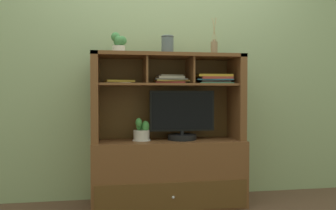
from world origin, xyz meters
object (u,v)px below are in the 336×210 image
(magazine_stack_left, at_px, (214,79))
(magazine_stack_centre, at_px, (170,79))
(potted_orchid, at_px, (142,132))
(potted_succulent, at_px, (118,44))
(media_console, at_px, (168,157))
(magazine_stack_right, at_px, (119,82))
(ceramic_vase, at_px, (167,45))
(diffuser_bottle, at_px, (214,48))
(tv_monitor, at_px, (182,119))

(magazine_stack_left, relative_size, magazine_stack_centre, 1.13)
(potted_orchid, relative_size, potted_succulent, 1.10)
(media_console, relative_size, magazine_stack_right, 5.07)
(potted_orchid, xyz_separation_m, ceramic_vase, (0.23, 0.05, 0.76))
(media_console, relative_size, potted_succulent, 7.29)
(magazine_stack_centre, xyz_separation_m, magazine_stack_right, (-0.44, 0.03, -0.02))
(diffuser_bottle, bearing_deg, magazine_stack_right, 178.30)
(magazine_stack_right, bearing_deg, magazine_stack_left, -4.71)
(tv_monitor, xyz_separation_m, ceramic_vase, (-0.12, 0.05, 0.65))
(potted_orchid, bearing_deg, magazine_stack_right, 157.96)
(potted_orchid, bearing_deg, potted_succulent, 167.27)
(diffuser_bottle, bearing_deg, media_console, -176.86)
(tv_monitor, distance_m, diffuser_bottle, 0.70)
(diffuser_bottle, bearing_deg, tv_monitor, -170.84)
(tv_monitor, xyz_separation_m, potted_orchid, (-0.35, -0.00, -0.11))
(potted_succulent, xyz_separation_m, ceramic_vase, (0.43, 0.00, -0.00))
(magazine_stack_left, xyz_separation_m, diffuser_bottle, (0.01, 0.04, 0.28))
(potted_orchid, distance_m, magazine_stack_left, 0.79)
(diffuser_bottle, relative_size, potted_succulent, 1.87)
(magazine_stack_centre, distance_m, magazine_stack_right, 0.44)
(diffuser_bottle, distance_m, ceramic_vase, 0.42)
(diffuser_bottle, height_order, potted_succulent, diffuser_bottle)
(tv_monitor, relative_size, potted_orchid, 2.88)
(magazine_stack_left, distance_m, magazine_stack_centre, 0.39)
(magazine_stack_left, relative_size, magazine_stack_right, 1.30)
(magazine_stack_right, height_order, potted_succulent, potted_succulent)
(magazine_stack_left, height_order, magazine_stack_right, magazine_stack_left)
(tv_monitor, bearing_deg, potted_orchid, -179.75)
(media_console, height_order, magazine_stack_right, media_console)
(magazine_stack_centre, height_order, potted_succulent, potted_succulent)
(media_console, distance_m, potted_succulent, 1.08)
(magazine_stack_left, distance_m, ceramic_vase, 0.51)
(magazine_stack_left, bearing_deg, potted_orchid, -179.37)
(diffuser_bottle, bearing_deg, magazine_stack_centre, -178.67)
(media_console, bearing_deg, magazine_stack_right, 173.42)
(media_console, bearing_deg, diffuser_bottle, 3.14)
(magazine_stack_right, xyz_separation_m, potted_succulent, (-0.01, -0.03, 0.33))
(magazine_stack_centre, bearing_deg, tv_monitor, -22.15)
(tv_monitor, relative_size, potted_succulent, 3.16)
(tv_monitor, distance_m, ceramic_vase, 0.66)
(media_console, bearing_deg, magazine_stack_left, -2.80)
(potted_orchid, xyz_separation_m, magazine_stack_left, (0.64, 0.01, 0.46))
(potted_succulent, bearing_deg, magazine_stack_left, -2.52)
(magazine_stack_centre, relative_size, magazine_stack_right, 1.16)
(magazine_stack_centre, bearing_deg, diffuser_bottle, 1.33)
(tv_monitor, height_order, ceramic_vase, ceramic_vase)
(potted_orchid, height_order, magazine_stack_right, magazine_stack_right)
(diffuser_bottle, bearing_deg, ceramic_vase, -179.72)
(potted_succulent, bearing_deg, tv_monitor, -4.41)
(tv_monitor, distance_m, potted_orchid, 0.37)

